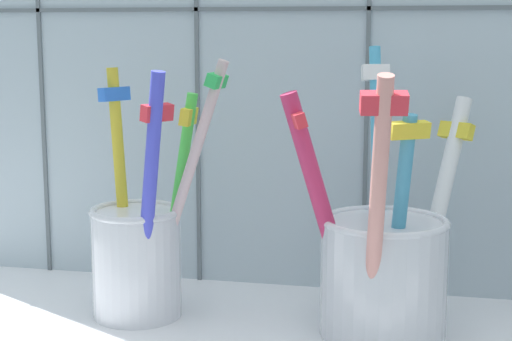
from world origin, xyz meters
The scene contains 3 objects.
tile_wall_back centered at (0.00, 12.00, 22.50)cm, with size 64.00×2.20×45.00cm.
toothbrush_cup_left centered at (-8.13, 2.28, 6.67)cm, with size 9.94×6.61×17.65cm.
toothbrush_cup_right centered at (8.34, 2.29, 6.64)cm, with size 12.16×14.36×18.40cm.
Camera 1 is at (10.82, -48.13, 21.29)cm, focal length 56.66 mm.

